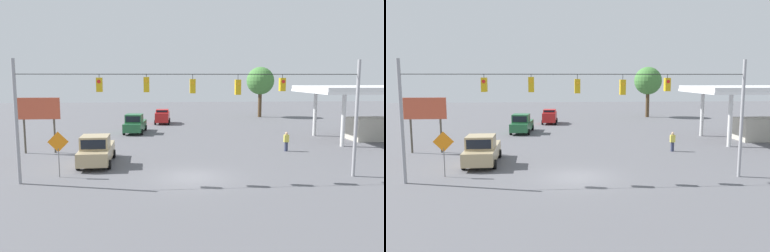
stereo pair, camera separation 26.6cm
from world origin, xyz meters
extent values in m
plane|color=#56565B|center=(0.00, 0.00, 0.00)|extent=(140.00, 140.00, 0.00)
cylinder|color=#939399|center=(-10.02, 0.57, 3.59)|extent=(0.20, 0.20, 7.17)
cylinder|color=#939399|center=(10.02, 0.57, 3.59)|extent=(0.20, 0.20, 7.17)
cylinder|color=black|center=(0.00, 0.57, 6.29)|extent=(20.04, 0.04, 0.04)
cube|color=gold|center=(-5.33, 0.57, 5.69)|extent=(0.32, 0.36, 0.78)
cylinder|color=black|center=(-5.33, 0.57, 6.19)|extent=(0.03, 0.03, 0.21)
cylinder|color=red|center=(-5.33, 0.76, 5.86)|extent=(0.20, 0.02, 0.20)
cube|color=gold|center=(-2.67, 0.57, 5.54)|extent=(0.32, 0.36, 0.89)
cylinder|color=black|center=(-2.67, 0.57, 6.14)|extent=(0.03, 0.03, 0.31)
cylinder|color=orange|center=(-2.67, 0.76, 5.74)|extent=(0.20, 0.02, 0.20)
cube|color=gold|center=(0.00, 0.57, 5.60)|extent=(0.32, 0.36, 0.83)
cylinder|color=black|center=(0.00, 0.57, 6.16)|extent=(0.03, 0.03, 0.27)
cylinder|color=orange|center=(0.00, 0.76, 5.79)|extent=(0.20, 0.02, 0.20)
cube|color=gold|center=(2.67, 0.57, 5.70)|extent=(0.32, 0.36, 0.87)
cylinder|color=black|center=(2.67, 0.57, 6.21)|extent=(0.03, 0.03, 0.16)
cylinder|color=orange|center=(2.67, 0.76, 5.89)|extent=(0.20, 0.02, 0.20)
cube|color=gold|center=(5.33, 0.57, 5.69)|extent=(0.32, 0.36, 0.81)
cylinder|color=black|center=(5.33, 0.57, 6.20)|extent=(0.03, 0.03, 0.19)
cylinder|color=red|center=(5.33, 0.76, 5.88)|extent=(0.20, 0.02, 0.20)
cube|color=red|center=(1.69, -27.06, 0.93)|extent=(1.97, 3.92, 1.21)
cube|color=red|center=(1.69, -27.06, 1.71)|extent=(1.69, 1.78, 0.36)
cube|color=black|center=(1.74, -26.22, 1.71)|extent=(1.38, 0.11, 0.25)
cylinder|color=black|center=(2.63, -25.88, 0.32)|extent=(0.26, 0.65, 0.64)
cylinder|color=black|center=(0.90, -25.77, 0.32)|extent=(0.26, 0.65, 0.64)
cylinder|color=black|center=(2.47, -28.36, 0.32)|extent=(0.26, 0.65, 0.64)
cylinder|color=black|center=(0.74, -28.25, 0.32)|extent=(0.26, 0.65, 0.64)
cube|color=#236038|center=(4.74, -19.18, 0.77)|extent=(2.33, 5.33, 0.90)
cube|color=#236038|center=(4.79, -18.56, 1.67)|extent=(1.91, 2.01, 0.90)
cube|color=black|center=(4.87, -17.62, 1.67)|extent=(1.53, 0.14, 0.63)
cylinder|color=black|center=(5.83, -17.58, 0.32)|extent=(0.27, 0.66, 0.64)
cylinder|color=black|center=(3.92, -17.42, 0.32)|extent=(0.27, 0.66, 0.64)
cylinder|color=black|center=(5.56, -20.94, 0.32)|extent=(0.27, 0.66, 0.64)
cylinder|color=black|center=(3.65, -20.79, 0.32)|extent=(0.27, 0.66, 0.64)
cube|color=tan|center=(6.43, -4.26, 0.77)|extent=(2.23, 5.56, 0.90)
cube|color=tan|center=(6.41, -3.61, 1.67)|extent=(1.94, 2.04, 0.90)
cube|color=black|center=(6.37, -2.61, 1.67)|extent=(1.63, 0.08, 0.63)
cylinder|color=black|center=(7.38, -2.44, 0.32)|extent=(0.24, 0.65, 0.64)
cylinder|color=black|center=(5.35, -2.52, 0.32)|extent=(0.24, 0.65, 0.64)
cylinder|color=black|center=(7.51, -6.01, 0.32)|extent=(0.24, 0.65, 0.64)
cylinder|color=black|center=(5.48, -6.09, 0.32)|extent=(0.24, 0.65, 0.64)
cone|color=orange|center=(7.22, -3.74, 0.33)|extent=(0.30, 0.30, 0.66)
cone|color=orange|center=(7.14, -5.72, 0.33)|extent=(0.30, 0.30, 0.66)
cone|color=orange|center=(7.08, -8.15, 0.33)|extent=(0.30, 0.30, 0.66)
cone|color=orange|center=(7.24, -10.24, 0.33)|extent=(0.30, 0.30, 0.66)
cone|color=orange|center=(7.15, -12.43, 0.33)|extent=(0.30, 0.30, 0.66)
cube|color=silver|center=(-19.09, -12.31, 5.07)|extent=(13.99, 8.75, 0.35)
cube|color=white|center=(-19.09, -12.31, 4.78)|extent=(14.09, 8.85, 0.24)
cylinder|color=silver|center=(-14.19, -15.37, 2.45)|extent=(0.36, 0.36, 4.90)
cylinder|color=silver|center=(-14.19, -9.24, 2.45)|extent=(0.36, 0.36, 4.90)
cube|color=#B2AD9E|center=(-19.09, -12.31, 1.10)|extent=(4.90, 2.63, 2.20)
cylinder|color=#4C473D|center=(10.48, -8.46, 1.38)|extent=(0.16, 0.16, 2.76)
cylinder|color=#4C473D|center=(12.83, -8.46, 1.38)|extent=(0.16, 0.16, 2.76)
cube|color=#BF4C33|center=(11.66, -8.46, 3.63)|extent=(3.37, 0.12, 1.74)
cylinder|color=slate|center=(8.13, -0.73, 0.90)|extent=(0.06, 0.06, 1.80)
cube|color=orange|center=(8.13, -0.73, 2.21)|extent=(1.27, 0.04, 1.27)
cylinder|color=#2D334C|center=(-8.51, -7.56, 0.38)|extent=(0.28, 0.28, 0.77)
cube|color=#D8CC4C|center=(-8.51, -7.56, 1.07)|extent=(0.40, 0.24, 0.61)
sphere|color=tan|center=(-8.51, -7.56, 1.49)|extent=(0.24, 0.24, 0.24)
cylinder|color=#4C3823|center=(-13.37, -34.34, 2.21)|extent=(0.55, 0.55, 4.43)
sphere|color=#427A38|center=(-13.37, -34.34, 5.58)|extent=(4.21, 4.21, 4.21)
camera|label=1|loc=(1.84, 22.33, 6.12)|focal=35.00mm
camera|label=2|loc=(1.57, 22.35, 6.12)|focal=35.00mm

